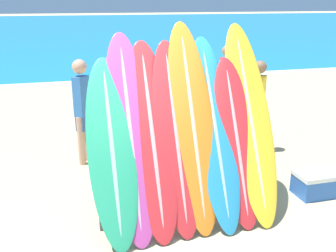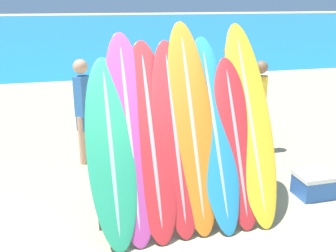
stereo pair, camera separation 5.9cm
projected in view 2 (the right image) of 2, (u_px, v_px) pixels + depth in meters
name	position (u px, v px, depth m)	size (l,w,h in m)	color
ground_plane	(166.00, 241.00, 4.46)	(160.00, 160.00, 0.00)	tan
ocean_water	(71.00, 26.00, 40.07)	(120.00, 60.00, 0.01)	teal
surfboard_rack	(185.00, 181.00, 4.78)	(2.13, 0.04, 0.95)	#47474C
surfboard_slot_0	(111.00, 151.00, 4.42)	(0.56, 1.14, 1.99)	#289E70
surfboard_slot_1	(130.00, 136.00, 4.51)	(0.55, 1.24, 2.26)	#B23D8E
surfboard_slot_2	(152.00, 138.00, 4.56)	(0.55, 1.20, 2.17)	red
surfboard_slot_3	(175.00, 137.00, 4.62)	(0.51, 1.11, 2.16)	red
surfboard_slot_4	(192.00, 125.00, 4.68)	(0.54, 1.21, 2.38)	orange
surfboard_slot_5	(215.00, 132.00, 4.75)	(0.51, 1.25, 2.19)	teal
surfboard_slot_6	(236.00, 141.00, 4.79)	(0.51, 1.01, 1.94)	red
surfboard_slot_7	(250.00, 122.00, 4.88)	(0.55, 1.29, 2.34)	yellow
person_near_water	(83.00, 108.00, 6.37)	(0.28, 0.30, 1.73)	tan
person_mid_beach	(228.00, 80.00, 8.65)	(0.28, 0.23, 1.68)	#A87A5B
person_far_left	(259.00, 104.00, 6.81)	(0.28, 0.25, 1.64)	#846047
cooler_box	(314.00, 184.00, 5.45)	(0.50, 0.41, 0.34)	#2D60B7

